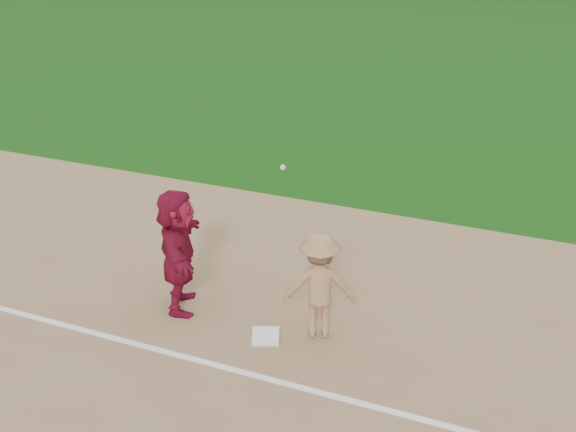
% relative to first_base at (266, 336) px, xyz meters
% --- Properties ---
extents(ground, '(160.00, 160.00, 0.00)m').
position_rel_first_base_xyz_m(ground, '(-0.27, -0.05, -0.06)').
color(ground, '#13470D').
rests_on(ground, ground).
extents(foul_line, '(60.00, 0.10, 0.01)m').
position_rel_first_base_xyz_m(foul_line, '(-0.27, -0.85, -0.04)').
color(foul_line, white).
rests_on(foul_line, infield_dirt).
extents(first_base, '(0.50, 0.50, 0.09)m').
position_rel_first_base_xyz_m(first_base, '(0.00, 0.00, 0.00)').
color(first_base, white).
rests_on(first_base, infield_dirt).
extents(base_runner, '(1.32, 1.87, 1.94)m').
position_rel_first_base_xyz_m(base_runner, '(-1.56, 0.29, 0.93)').
color(base_runner, maroon).
rests_on(base_runner, infield_dirt).
extents(first_base_play, '(1.18, 0.94, 2.54)m').
position_rel_first_base_xyz_m(first_base_play, '(0.65, 0.41, 0.76)').
color(first_base_play, gray).
rests_on(first_base_play, infield_dirt).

